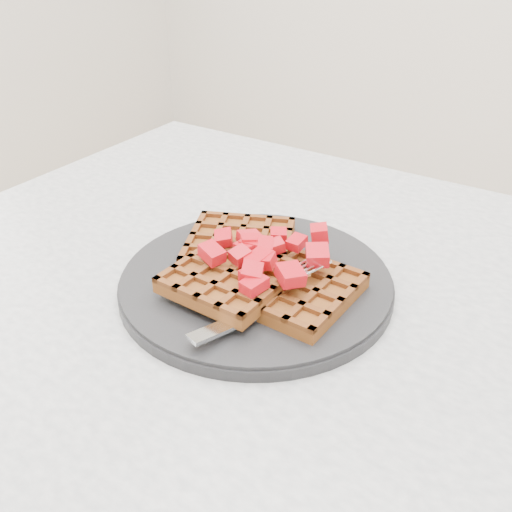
{
  "coord_description": "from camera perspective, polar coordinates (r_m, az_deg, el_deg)",
  "views": [
    {
      "loc": [
        0.12,
        -0.42,
        1.1
      ],
      "look_at": [
        -0.16,
        0.01,
        0.79
      ],
      "focal_mm": 40.0,
      "sensor_mm": 36.0,
      "label": 1
    }
  ],
  "objects": [
    {
      "name": "fork",
      "position": [
        0.55,
        1.69,
        -4.62
      ],
      "size": [
        0.07,
        0.18,
        0.02
      ],
      "primitive_type": null,
      "rotation": [
        0.0,
        0.0,
        -0.28
      ],
      "color": "silver",
      "rests_on": "plate"
    },
    {
      "name": "strawberry_pile",
      "position": [
        0.59,
        0.0,
        1.17
      ],
      "size": [
        0.15,
        0.15,
        0.02
      ],
      "primitive_type": null,
      "color": "#A4000D",
      "rests_on": "waffles"
    },
    {
      "name": "waffles",
      "position": [
        0.6,
        -0.19,
        -1.2
      ],
      "size": [
        0.23,
        0.21,
        0.03
      ],
      "color": "brown",
      "rests_on": "plate"
    },
    {
      "name": "plate",
      "position": [
        0.61,
        0.0,
        -2.56
      ],
      "size": [
        0.29,
        0.29,
        0.02
      ],
      "primitive_type": "cylinder",
      "color": "black",
      "rests_on": "table"
    },
    {
      "name": "table",
      "position": [
        0.64,
        12.13,
        -16.33
      ],
      "size": [
        1.2,
        0.8,
        0.75
      ],
      "color": "silver",
      "rests_on": "ground"
    }
  ]
}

